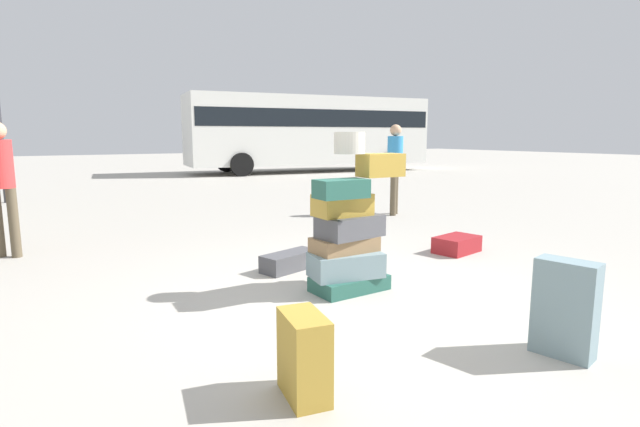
{
  "coord_description": "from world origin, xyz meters",
  "views": [
    {
      "loc": [
        -2.53,
        -3.63,
        1.53
      ],
      "look_at": [
        0.13,
        0.84,
        0.7
      ],
      "focal_mm": 27.35,
      "sensor_mm": 36.0,
      "label": 1
    }
  ],
  "objects_px": {
    "suitcase_tower": "(349,231)",
    "suitcase_slate_upright_blue": "(565,309)",
    "suitcase_maroon_foreground_near": "(457,244)",
    "suitcase_charcoal_foreground_far": "(290,261)",
    "person_bearded_onlooker": "(395,161)",
    "suitcase_tan_behind_tower": "(304,356)",
    "parked_bus": "(310,129)",
    "person_tourist_with_camera": "(1,177)"
  },
  "relations": [
    {
      "from": "suitcase_tower",
      "to": "person_bearded_onlooker",
      "type": "bearing_deg",
      "value": 45.51
    },
    {
      "from": "suitcase_slate_upright_blue",
      "to": "suitcase_tan_behind_tower",
      "type": "bearing_deg",
      "value": 151.99
    },
    {
      "from": "suitcase_maroon_foreground_near",
      "to": "person_tourist_with_camera",
      "type": "bearing_deg",
      "value": 139.66
    },
    {
      "from": "parked_bus",
      "to": "person_tourist_with_camera",
      "type": "bearing_deg",
      "value": -127.22
    },
    {
      "from": "suitcase_charcoal_foreground_far",
      "to": "person_bearded_onlooker",
      "type": "xyz_separation_m",
      "value": [
        3.59,
        2.51,
        0.94
      ]
    },
    {
      "from": "person_tourist_with_camera",
      "to": "suitcase_slate_upright_blue",
      "type": "bearing_deg",
      "value": -20.39
    },
    {
      "from": "suitcase_tower",
      "to": "suitcase_tan_behind_tower",
      "type": "height_order",
      "value": "suitcase_tower"
    },
    {
      "from": "suitcase_tan_behind_tower",
      "to": "suitcase_charcoal_foreground_far",
      "type": "bearing_deg",
      "value": 74.19
    },
    {
      "from": "suitcase_tower",
      "to": "suitcase_slate_upright_blue",
      "type": "bearing_deg",
      "value": -76.64
    },
    {
      "from": "suitcase_maroon_foreground_near",
      "to": "person_tourist_with_camera",
      "type": "height_order",
      "value": "person_tourist_with_camera"
    },
    {
      "from": "suitcase_charcoal_foreground_far",
      "to": "suitcase_tan_behind_tower",
      "type": "bearing_deg",
      "value": -132.49
    },
    {
      "from": "person_bearded_onlooker",
      "to": "suitcase_charcoal_foreground_far",
      "type": "bearing_deg",
      "value": -5.89
    },
    {
      "from": "suitcase_tan_behind_tower",
      "to": "suitcase_tower",
      "type": "bearing_deg",
      "value": 58.29
    },
    {
      "from": "suitcase_tower",
      "to": "parked_bus",
      "type": "height_order",
      "value": "parked_bus"
    },
    {
      "from": "suitcase_maroon_foreground_near",
      "to": "person_tourist_with_camera",
      "type": "xyz_separation_m",
      "value": [
        -5.12,
        2.75,
        0.92
      ]
    },
    {
      "from": "suitcase_tan_behind_tower",
      "to": "person_tourist_with_camera",
      "type": "bearing_deg",
      "value": 117.95
    },
    {
      "from": "suitcase_charcoal_foreground_far",
      "to": "person_tourist_with_camera",
      "type": "height_order",
      "value": "person_tourist_with_camera"
    },
    {
      "from": "person_tourist_with_camera",
      "to": "parked_bus",
      "type": "height_order",
      "value": "parked_bus"
    },
    {
      "from": "suitcase_tower",
      "to": "suitcase_charcoal_foreground_far",
      "type": "xyz_separation_m",
      "value": [
        -0.16,
        0.98,
        -0.51
      ]
    },
    {
      "from": "suitcase_charcoal_foreground_far",
      "to": "parked_bus",
      "type": "relative_size",
      "value": 0.07
    },
    {
      "from": "person_bearded_onlooker",
      "to": "person_tourist_with_camera",
      "type": "bearing_deg",
      "value": -39.68
    },
    {
      "from": "suitcase_maroon_foreground_near",
      "to": "suitcase_charcoal_foreground_far",
      "type": "xyz_separation_m",
      "value": [
        -2.3,
        0.38,
        -0.01
      ]
    },
    {
      "from": "suitcase_tan_behind_tower",
      "to": "parked_bus",
      "type": "distance_m",
      "value": 18.49
    },
    {
      "from": "suitcase_charcoal_foreground_far",
      "to": "person_tourist_with_camera",
      "type": "distance_m",
      "value": 3.8
    },
    {
      "from": "suitcase_maroon_foreground_near",
      "to": "person_tourist_with_camera",
      "type": "distance_m",
      "value": 5.88
    },
    {
      "from": "suitcase_tower",
      "to": "suitcase_maroon_foreground_near",
      "type": "height_order",
      "value": "suitcase_tower"
    },
    {
      "from": "suitcase_slate_upright_blue",
      "to": "person_tourist_with_camera",
      "type": "distance_m",
      "value": 6.4
    },
    {
      "from": "suitcase_tan_behind_tower",
      "to": "suitcase_charcoal_foreground_far",
      "type": "xyz_separation_m",
      "value": [
        1.2,
        2.52,
        -0.15
      ]
    },
    {
      "from": "suitcase_tan_behind_tower",
      "to": "person_bearded_onlooker",
      "type": "bearing_deg",
      "value": 56.11
    },
    {
      "from": "suitcase_slate_upright_blue",
      "to": "suitcase_charcoal_foreground_far",
      "type": "bearing_deg",
      "value": 87.62
    },
    {
      "from": "person_tourist_with_camera",
      "to": "parked_bus",
      "type": "relative_size",
      "value": 0.16
    },
    {
      "from": "suitcase_charcoal_foreground_far",
      "to": "person_bearded_onlooker",
      "type": "height_order",
      "value": "person_bearded_onlooker"
    },
    {
      "from": "suitcase_tan_behind_tower",
      "to": "parked_bus",
      "type": "relative_size",
      "value": 0.05
    },
    {
      "from": "suitcase_slate_upright_blue",
      "to": "suitcase_tower",
      "type": "bearing_deg",
      "value": 88.93
    },
    {
      "from": "person_bearded_onlooker",
      "to": "person_tourist_with_camera",
      "type": "relative_size",
      "value": 1.02
    },
    {
      "from": "suitcase_charcoal_foreground_far",
      "to": "suitcase_maroon_foreground_near",
      "type": "bearing_deg",
      "value": -26.31
    },
    {
      "from": "suitcase_charcoal_foreground_far",
      "to": "parked_bus",
      "type": "bearing_deg",
      "value": 42.58
    },
    {
      "from": "suitcase_tower",
      "to": "person_tourist_with_camera",
      "type": "distance_m",
      "value": 4.51
    },
    {
      "from": "suitcase_maroon_foreground_near",
      "to": "suitcase_charcoal_foreground_far",
      "type": "height_order",
      "value": "suitcase_maroon_foreground_near"
    },
    {
      "from": "parked_bus",
      "to": "suitcase_maroon_foreground_near",
      "type": "bearing_deg",
      "value": -105.26
    },
    {
      "from": "suitcase_tower",
      "to": "suitcase_tan_behind_tower",
      "type": "relative_size",
      "value": 3.07
    },
    {
      "from": "person_tourist_with_camera",
      "to": "suitcase_maroon_foreground_near",
      "type": "bearing_deg",
      "value": 8.47
    }
  ]
}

